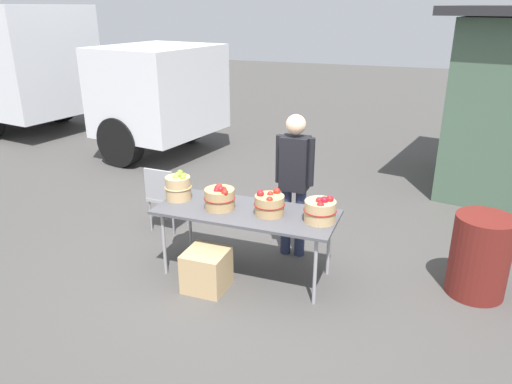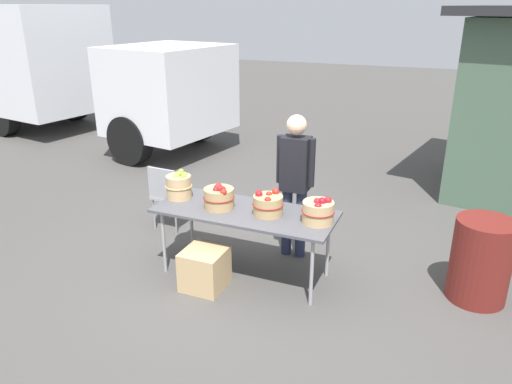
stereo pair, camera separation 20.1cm
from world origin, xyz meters
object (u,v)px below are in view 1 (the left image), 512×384
object	(u,v)px
produce_crate	(207,270)
vendor_adult	(294,175)
apple_basket_green_0	(178,187)
trash_barrel	(480,256)
market_table	(246,215)
box_truck	(32,66)
apple_basket_red_1	(269,204)
apple_basket_red_2	(320,210)
apple_basket_red_0	(220,198)
folding_chair	(165,194)

from	to	relation	value
produce_crate	vendor_adult	bearing A→B (deg)	59.00
apple_basket_green_0	trash_barrel	size ratio (longest dim) A/B	0.37
market_table	box_truck	xyz separation A→B (m)	(-6.76, 4.27, 0.78)
market_table	apple_basket_red_1	world-z (taller)	apple_basket_red_1
apple_basket_red_1	produce_crate	bearing A→B (deg)	-142.92
apple_basket_green_0	apple_basket_red_2	xyz separation A→B (m)	(1.60, -0.04, -0.02)
trash_barrel	market_table	bearing A→B (deg)	-168.72
market_table	apple_basket_red_2	distance (m)	0.80
market_table	vendor_adult	bearing A→B (deg)	61.45
apple_basket_red_0	apple_basket_red_2	distance (m)	1.06
market_table	vendor_adult	xyz separation A→B (m)	(0.34, 0.62, 0.27)
box_truck	trash_barrel	xyz separation A→B (m)	(9.08, -3.81, -1.07)
vendor_adult	produce_crate	size ratio (longest dim) A/B	3.97
trash_barrel	apple_basket_red_2	bearing A→B (deg)	-163.50
apple_basket_green_0	produce_crate	bearing A→B (deg)	-40.36
folding_chair	produce_crate	bearing A→B (deg)	139.02
box_truck	folding_chair	distance (m)	6.55
apple_basket_red_0	produce_crate	world-z (taller)	apple_basket_red_0
apple_basket_red_0	apple_basket_red_2	xyz separation A→B (m)	(1.06, 0.04, -0.00)
market_table	apple_basket_red_2	world-z (taller)	apple_basket_red_2
market_table	apple_basket_red_1	distance (m)	0.30
trash_barrel	apple_basket_green_0	bearing A→B (deg)	-172.51
apple_basket_red_1	apple_basket_red_0	bearing A→B (deg)	-176.26
market_table	trash_barrel	size ratio (longest dim) A/B	2.25
box_truck	trash_barrel	bearing A→B (deg)	-13.36
market_table	produce_crate	distance (m)	0.70
produce_crate	apple_basket_red_1	bearing A→B (deg)	37.08
apple_basket_red_1	trash_barrel	size ratio (longest dim) A/B	0.38
folding_chair	market_table	bearing A→B (deg)	157.50
apple_basket_red_2	box_truck	distance (m)	8.69
market_table	apple_basket_red_0	distance (m)	0.33
vendor_adult	trash_barrel	world-z (taller)	vendor_adult
apple_basket_green_0	folding_chair	world-z (taller)	apple_basket_green_0
vendor_adult	box_truck	distance (m)	8.00
box_truck	folding_chair	size ratio (longest dim) A/B	9.24
apple_basket_red_1	trash_barrel	distance (m)	2.16
apple_basket_red_2	produce_crate	size ratio (longest dim) A/B	0.78
apple_basket_red_2	apple_basket_red_0	bearing A→B (deg)	-177.63
apple_basket_red_0	produce_crate	distance (m)	0.75
apple_basket_green_0	box_truck	distance (m)	7.32
trash_barrel	apple_basket_red_0	bearing A→B (deg)	-169.13
apple_basket_red_1	box_truck	xyz separation A→B (m)	(-7.02, 4.27, 0.63)
box_truck	produce_crate	distance (m)	8.10
apple_basket_red_0	vendor_adult	xyz separation A→B (m)	(0.62, 0.66, 0.11)
vendor_adult	apple_basket_red_0	bearing A→B (deg)	46.33
apple_basket_red_2	produce_crate	bearing A→B (deg)	-158.72
apple_basket_green_0	apple_basket_red_0	world-z (taller)	apple_basket_green_0
apple_basket_green_0	box_truck	bearing A→B (deg)	144.63
apple_basket_red_0	folding_chair	bearing A→B (deg)	147.40
apple_basket_red_2	folding_chair	xyz separation A→B (m)	(-2.16, 0.66, -0.36)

